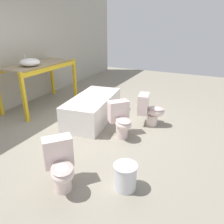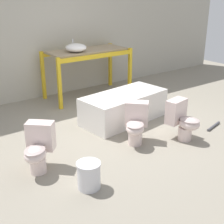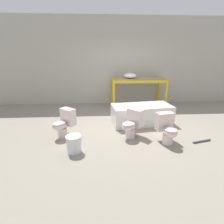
{
  "view_description": "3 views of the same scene",
  "coord_description": "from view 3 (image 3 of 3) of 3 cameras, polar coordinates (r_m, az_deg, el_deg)",
  "views": [
    {
      "loc": [
        -3.44,
        -2.22,
        2.01
      ],
      "look_at": [
        -0.42,
        -0.76,
        0.62
      ],
      "focal_mm": 35.0,
      "sensor_mm": 36.0,
      "label": 1
    },
    {
      "loc": [
        -3.02,
        -4.24,
        2.33
      ],
      "look_at": [
        -0.56,
        -0.82,
        0.66
      ],
      "focal_mm": 50.0,
      "sensor_mm": 36.0,
      "label": 2
    },
    {
      "loc": [
        -0.76,
        -4.52,
        1.87
      ],
      "look_at": [
        -0.53,
        -0.78,
        0.63
      ],
      "focal_mm": 28.0,
      "sensor_mm": 36.0,
      "label": 3
    }
  ],
  "objects": [
    {
      "name": "warehouse_wall_rear",
      "position": [
        6.89,
        2.94,
        16.01
      ],
      "size": [
        10.8,
        0.08,
        3.2
      ],
      "color": "#B2AD9E",
      "rests_on": "ground_plane"
    },
    {
      "name": "loose_pipe",
      "position": [
        4.45,
        27.25,
        -8.45
      ],
      "size": [
        0.46,
        0.16,
        0.04
      ],
      "color": "#4C4C51",
      "rests_on": "ground_plane"
    },
    {
      "name": "shelving_rack",
      "position": [
        6.46,
        8.6,
        9.58
      ],
      "size": [
        1.9,
        0.87,
        1.07
      ],
      "color": "gold",
      "rests_on": "ground_plane"
    },
    {
      "name": "ground_plane",
      "position": [
        4.95,
        5.58,
        -4.0
      ],
      "size": [
        12.0,
        12.0,
        0.0
      ],
      "primitive_type": "plane",
      "color": "gray"
    },
    {
      "name": "bucket_white",
      "position": [
        3.61,
        -12.35,
        -10.08
      ],
      "size": [
        0.31,
        0.31,
        0.35
      ],
      "color": "silver",
      "rests_on": "ground_plane"
    },
    {
      "name": "toilet_near",
      "position": [
        4.28,
        -15.38,
        -3.32
      ],
      "size": [
        0.6,
        0.62,
        0.66
      ],
      "rotation": [
        0.0,
        0.0,
        -0.74
      ],
      "color": "silver",
      "rests_on": "ground_plane"
    },
    {
      "name": "toilet_far",
      "position": [
        4.01,
        17.49,
        -5.03
      ],
      "size": [
        0.43,
        0.59,
        0.66
      ],
      "rotation": [
        0.0,
        0.0,
        0.2
      ],
      "color": "silver",
      "rests_on": "ground_plane"
    },
    {
      "name": "bathtub_main",
      "position": [
        4.99,
        9.63,
        -0.29
      ],
      "size": [
        1.72,
        0.96,
        0.53
      ],
      "rotation": [
        0.0,
        0.0,
        0.13
      ],
      "color": "white",
      "rests_on": "ground_plane"
    },
    {
      "name": "sink_basin",
      "position": [
        6.28,
        5.9,
        11.73
      ],
      "size": [
        0.45,
        0.46,
        0.26
      ],
      "color": "white",
      "rests_on": "shelving_rack"
    },
    {
      "name": "toilet_extra",
      "position": [
        4.12,
        6.58,
        -3.61
      ],
      "size": [
        0.61,
        0.61,
        0.66
      ],
      "rotation": [
        0.0,
        0.0,
        -0.78
      ],
      "color": "silver",
      "rests_on": "ground_plane"
    }
  ]
}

